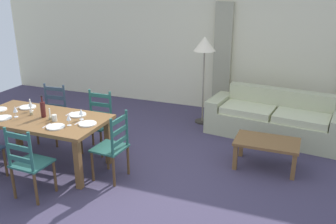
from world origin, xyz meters
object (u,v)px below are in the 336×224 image
object	(u,v)px
dining_chair_near_right	(29,163)
dining_chair_far_left	(53,114)
dining_chair_far_right	(98,122)
couch	(275,120)
wine_bottle	(43,109)
coffee_table	(267,145)
wine_glass_near_right	(69,118)
wine_glass_far_left	(31,104)
dining_table	(42,123)
dining_chair_head_east	(113,147)
wine_glass_near_left	(15,110)
wine_glass_far_right	(81,112)
coffee_cup_primary	(54,118)
standing_lamp	(205,49)

from	to	relation	value
dining_chair_near_right	dining_chair_far_left	bearing A→B (deg)	118.79
dining_chair_far_right	couch	distance (m)	3.02
wine_bottle	coffee_table	xyz separation A→B (m)	(3.00, 1.09, -0.51)
dining_chair_near_right	wine_glass_near_right	distance (m)	0.77
dining_chair_far_right	wine_glass_far_left	world-z (taller)	dining_chair_far_right
dining_table	dining_chair_head_east	xyz separation A→B (m)	(1.15, 0.01, -0.19)
dining_chair_far_right	coffee_table	world-z (taller)	dining_chair_far_right
couch	wine_glass_far_left	bearing A→B (deg)	-146.97
dining_chair_near_right	wine_glass_near_left	distance (m)	1.05
coffee_table	wine_glass_near_right	bearing A→B (deg)	-153.51
wine_glass_near_left	dining_chair_head_east	bearing A→B (deg)	5.47
dining_table	wine_bottle	world-z (taller)	wine_bottle
dining_chair_near_right	wine_glass_far_right	size ratio (longest dim) A/B	5.96
coffee_table	coffee_cup_primary	bearing A→B (deg)	-157.14
dining_chair_far_right	standing_lamp	xyz separation A→B (m)	(1.20, 1.78, 0.93)
wine_bottle	wine_glass_near_right	size ratio (longest dim) A/B	1.96
dining_chair_far_right	wine_bottle	bearing A→B (deg)	-121.44
dining_chair_near_right	couch	distance (m)	4.05
dining_table	coffee_cup_primary	bearing A→B (deg)	-11.46
wine_glass_far_left	wine_glass_near_left	bearing A→B (deg)	-94.58
dining_chair_near_right	wine_glass_near_left	size ratio (longest dim) A/B	5.96
wine_glass_far_left	standing_lamp	size ratio (longest dim) A/B	0.10
coffee_cup_primary	dining_chair_head_east	bearing A→B (deg)	4.40
dining_chair_far_left	wine_bottle	distance (m)	0.96
wine_glass_near_left	coffee_cup_primary	bearing A→B (deg)	6.97
wine_glass_near_right	couch	world-z (taller)	wine_glass_near_right
wine_glass_far_left	wine_glass_near_right	bearing A→B (deg)	-17.75
dining_table	dining_chair_far_right	size ratio (longest dim) A/B	1.98
wine_glass_near_left	standing_lamp	bearing A→B (deg)	52.92
couch	standing_lamp	world-z (taller)	standing_lamp
wine_bottle	dining_chair_near_right	bearing A→B (deg)	-64.46
dining_chair_head_east	couch	distance (m)	2.98
dining_chair_head_east	wine_glass_far_left	world-z (taller)	dining_chair_head_east
dining_chair_near_right	couch	xyz separation A→B (m)	(2.61, 3.09, -0.19)
dining_chair_head_east	standing_lamp	size ratio (longest dim) A/B	0.59
wine_bottle	couch	world-z (taller)	wine_bottle
dining_table	coffee_table	bearing A→B (deg)	19.95
dining_chair_far_left	dining_chair_head_east	distance (m)	1.74
wine_bottle	wine_glass_far_right	size ratio (longest dim) A/B	1.96
wine_glass_near_left	couch	world-z (taller)	wine_glass_near_left
dining_chair_far_right	wine_glass_near_right	world-z (taller)	dining_chair_far_right
wine_glass_near_right	wine_glass_far_left	xyz separation A→B (m)	(-0.87, 0.28, 0.00)
couch	wine_glass_near_left	bearing A→B (deg)	-143.82
dining_chair_far_right	wine_glass_far_right	world-z (taller)	dining_chair_far_right
wine_glass_near_right	coffee_table	world-z (taller)	wine_glass_near_right
wine_bottle	standing_lamp	distance (m)	3.02
dining_chair_far_right	couch	size ratio (longest dim) A/B	0.41
dining_chair_far_left	standing_lamp	world-z (taller)	standing_lamp
dining_chair_far_left	wine_glass_far_right	distance (m)	1.27
wine_glass_near_right	wine_glass_far_right	bearing A→B (deg)	83.51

